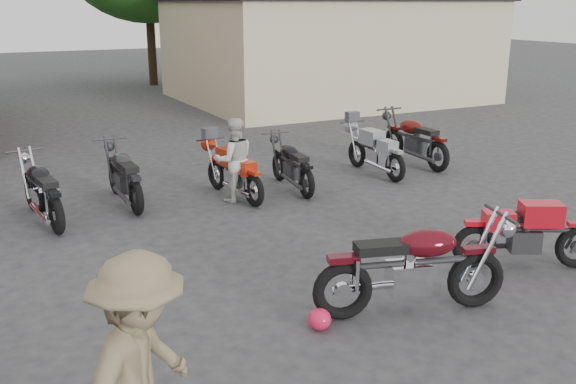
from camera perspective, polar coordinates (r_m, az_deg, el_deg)
name	(u,v)px	position (r m, az deg, el deg)	size (l,w,h in m)	color
ground	(352,315)	(7.49, 5.71, -10.86)	(90.00, 90.00, 0.00)	#2E2E30
stucco_building	(326,51)	(23.94, 3.40, 12.44)	(10.00, 8.00, 3.50)	tan
vintage_motorcycle	(416,261)	(7.39, 11.28, -6.03)	(2.20, 0.73, 1.28)	#4D0912
sportbike	(531,229)	(9.10, 20.76, -3.09)	(1.89, 0.62, 1.10)	red
helmet	(319,319)	(7.12, 2.81, -11.23)	(0.26, 0.26, 0.24)	#D91744
person_light	(234,160)	(11.39, -4.80, 2.84)	(0.73, 0.57, 1.51)	beige
person_tan	(142,378)	(4.76, -12.88, -15.78)	(1.19, 0.68, 1.84)	#7B6A4C
row_bike_2	(41,187)	(11.06, -21.09, 0.40)	(1.98, 0.65, 1.15)	black
row_bike_3	(124,172)	(11.62, -14.41, 1.71)	(1.96, 0.65, 1.14)	black
row_bike_4	(233,169)	(11.67, -4.90, 2.07)	(1.84, 0.61, 1.07)	#B7280F
row_bike_5	(291,162)	(12.16, 0.31, 2.71)	(1.83, 0.60, 1.06)	black
row_bike_6	(375,148)	(13.36, 7.71, 3.88)	(1.88, 0.62, 1.09)	gray
row_bike_7	(414,137)	(14.33, 11.15, 4.85)	(2.12, 0.70, 1.23)	#510E0A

